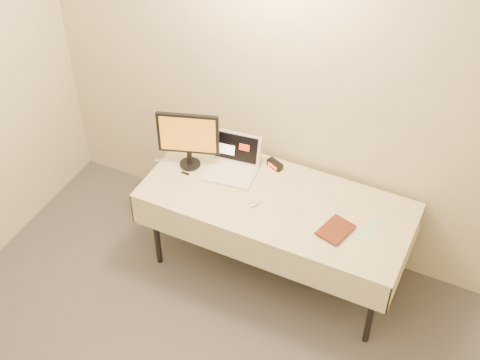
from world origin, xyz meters
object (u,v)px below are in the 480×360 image
at_px(table, 276,206).
at_px(monitor, 188,136).
at_px(laptop, 232,163).
at_px(book, 326,212).

xyz_separation_m(table, monitor, (-0.71, 0.06, 0.32)).
bearing_deg(table, monitor, 175.10).
bearing_deg(table, laptop, 159.75).
bearing_deg(book, monitor, -172.41).
relative_size(table, book, 8.00).
xyz_separation_m(monitor, book, (1.09, -0.15, -0.15)).
height_order(table, monitor, monitor).
height_order(monitor, book, monitor).
height_order(laptop, monitor, monitor).
xyz_separation_m(laptop, book, (0.79, -0.24, 0.06)).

